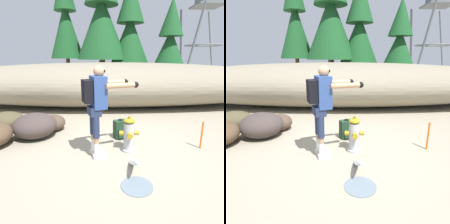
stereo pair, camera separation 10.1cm
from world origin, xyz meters
TOP-DOWN VIEW (x-y plane):
  - ground_plane at (0.00, 0.00)m, footprint 56.00×56.00m
  - dirt_embankment at (0.00, 3.91)m, footprint 15.68×3.20m
  - fire_hydrant at (0.30, -0.02)m, footprint 0.40×0.35m
  - hydrant_water_jet at (0.30, -0.79)m, footprint 0.49×1.30m
  - utility_worker at (-0.31, -0.23)m, footprint 1.04×0.70m
  - spare_backpack at (0.17, 0.64)m, footprint 0.35×0.35m
  - boulder_large at (-1.88, 0.72)m, footprint 1.23×1.18m
  - boulder_small at (-2.82, 1.28)m, footprint 1.05×1.00m
  - boulder_outlier at (-1.58, 1.20)m, footprint 0.82×0.82m
  - pine_tree_far_left at (-2.67, 9.35)m, footprint 2.07×2.07m
  - pine_tree_left at (-0.44, 8.32)m, footprint 2.92×2.92m
  - pine_tree_center at (1.20, 8.41)m, footprint 2.44×2.44m
  - pine_tree_right at (3.36, 7.63)m, footprint 2.05×2.05m
  - survey_stake at (1.84, 0.04)m, footprint 0.04×0.04m

SIDE VIEW (x-z plane):
  - ground_plane at x=0.00m, z-range -0.04..0.00m
  - hydrant_water_jet at x=0.30m, z-range -0.24..0.41m
  - boulder_outlier at x=-1.58m, z-range 0.00..0.41m
  - spare_backpack at x=0.17m, z-range -0.02..0.45m
  - boulder_small at x=-2.82m, z-range 0.00..0.48m
  - boulder_large at x=-1.88m, z-range 0.00..0.60m
  - survey_stake at x=1.84m, z-range 0.00..0.60m
  - fire_hydrant at x=0.30m, z-range -0.03..0.72m
  - dirt_embankment at x=0.00m, z-range 0.00..1.67m
  - utility_worker at x=-0.31m, z-range 0.24..1.98m
  - pine_tree_right at x=3.36m, z-range 0.17..5.08m
  - pine_tree_center at x=1.20m, z-range 0.20..6.41m
  - pine_tree_far_left at x=-2.67m, z-range 0.40..7.72m
  - pine_tree_left at x=-0.44m, z-range 0.36..7.93m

